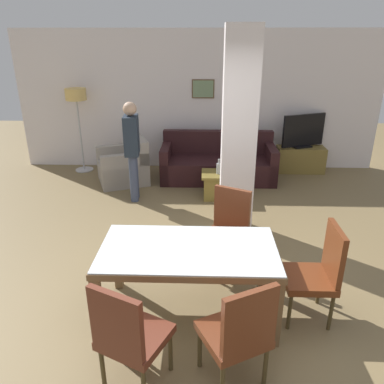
# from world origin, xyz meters

# --- Properties ---
(ground_plane) EXTENTS (18.00, 18.00, 0.00)m
(ground_plane) POSITION_xyz_m (0.00, 0.00, 0.00)
(ground_plane) COLOR olive
(back_wall) EXTENTS (7.20, 0.09, 2.70)m
(back_wall) POSITION_xyz_m (0.00, 4.59, 1.35)
(back_wall) COLOR white
(back_wall) RESTS_ON ground_plane
(divider_pillar) EXTENTS (0.44, 0.35, 2.70)m
(divider_pillar) POSITION_xyz_m (0.58, 1.79, 1.35)
(divider_pillar) COLOR white
(divider_pillar) RESTS_ON ground_plane
(dining_table) EXTENTS (1.66, 0.88, 0.74)m
(dining_table) POSITION_xyz_m (0.00, 0.00, 0.59)
(dining_table) COLOR brown
(dining_table) RESTS_ON ground_plane
(dining_chair_head_right) EXTENTS (0.46, 0.46, 0.97)m
(dining_chair_head_right) POSITION_xyz_m (1.21, 0.00, 0.52)
(dining_chair_head_right) COLOR #622D14
(dining_chair_head_right) RESTS_ON ground_plane
(dining_chair_near_right) EXTENTS (0.62, 0.62, 0.97)m
(dining_chair_near_right) POSITION_xyz_m (0.41, -0.81, 0.52)
(dining_chair_near_right) COLOR #602E19
(dining_chair_near_right) RESTS_ON ground_plane
(dining_chair_near_left) EXTENTS (0.61, 0.61, 0.97)m
(dining_chair_near_left) POSITION_xyz_m (-0.41, -0.86, 0.52)
(dining_chair_near_left) COLOR #5F2B1C
(dining_chair_near_left) RESTS_ON ground_plane
(dining_chair_far_right) EXTENTS (0.62, 0.62, 0.97)m
(dining_chair_far_right) POSITION_xyz_m (0.41, 0.81, 0.52)
(dining_chair_far_right) COLOR brown
(dining_chair_far_right) RESTS_ON ground_plane
(sofa) EXTENTS (2.13, 0.92, 0.86)m
(sofa) POSITION_xyz_m (0.40, 3.84, 0.29)
(sofa) COLOR black
(sofa) RESTS_ON ground_plane
(armchair) EXTENTS (1.09, 1.07, 0.83)m
(armchair) POSITION_xyz_m (-1.34, 3.61, 0.29)
(armchair) COLOR #9E958B
(armchair) RESTS_ON ground_plane
(coffee_table) EXTENTS (0.63, 0.50, 0.43)m
(coffee_table) POSITION_xyz_m (0.41, 2.92, 0.22)
(coffee_table) COLOR olive
(coffee_table) RESTS_ON ground_plane
(bottle) EXTENTS (0.08, 0.08, 0.25)m
(bottle) POSITION_xyz_m (0.38, 2.90, 0.53)
(bottle) COLOR #B2B7BC
(bottle) RESTS_ON coffee_table
(tv_stand) EXTENTS (0.94, 0.40, 0.51)m
(tv_stand) POSITION_xyz_m (2.08, 4.31, 0.25)
(tv_stand) COLOR olive
(tv_stand) RESTS_ON ground_plane
(tv_screen) EXTENTS (0.88, 0.41, 0.66)m
(tv_screen) POSITION_xyz_m (2.08, 4.31, 0.83)
(tv_screen) COLOR black
(tv_screen) RESTS_ON tv_stand
(floor_lamp) EXTENTS (0.40, 0.40, 1.64)m
(floor_lamp) POSITION_xyz_m (-2.33, 4.23, 1.39)
(floor_lamp) COLOR #B7B7BC
(floor_lamp) RESTS_ON ground_plane
(standing_person) EXTENTS (0.25, 0.40, 1.62)m
(standing_person) POSITION_xyz_m (-1.02, 2.80, 0.93)
(standing_person) COLOR #3C465F
(standing_person) RESTS_ON ground_plane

